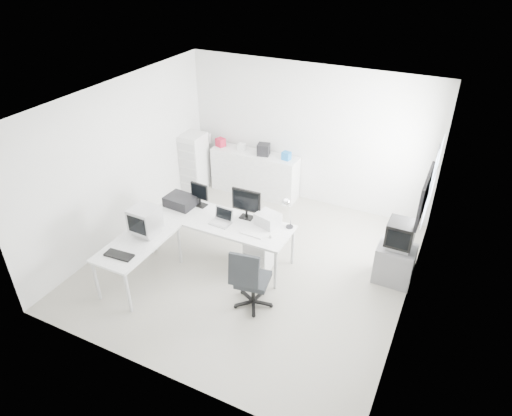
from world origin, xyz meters
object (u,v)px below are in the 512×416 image
at_px(side_desk, 140,261).
at_px(crt_tv, 400,235).
at_px(crt_monitor, 145,221).
at_px(sideboard, 255,173).
at_px(filing_cabinet, 194,162).
at_px(tv_cabinet, 394,264).
at_px(drawer_pedestal, 260,252).
at_px(main_desk, 222,239).
at_px(lcd_monitor_small, 200,195).
at_px(office_chair, 253,277).
at_px(lcd_monitor_large, 246,204).
at_px(inkjet_printer, 181,201).
at_px(laser_printer, 268,219).
at_px(laptop, 220,219).

height_order(side_desk, crt_tv, crt_tv).
distance_m(side_desk, crt_monitor, 0.65).
distance_m(crt_tv, sideboard, 3.64).
bearing_deg(filing_cabinet, tv_cabinet, -15.18).
relative_size(drawer_pedestal, crt_tv, 1.20).
distance_m(main_desk, lcd_monitor_small, 0.84).
relative_size(office_chair, filing_cabinet, 0.84).
bearing_deg(lcd_monitor_large, crt_monitor, -138.98).
distance_m(inkjet_printer, laser_printer, 1.60).
relative_size(laptop, office_chair, 0.29).
bearing_deg(tv_cabinet, laptop, -163.98).
bearing_deg(crt_tv, lcd_monitor_large, -169.94).
bearing_deg(laser_printer, lcd_monitor_small, -166.56).
relative_size(side_desk, crt_tv, 2.80).
bearing_deg(lcd_monitor_large, laser_printer, -5.78).
bearing_deg(inkjet_printer, tv_cabinet, 13.10).
bearing_deg(filing_cabinet, crt_tv, -15.18).
xyz_separation_m(drawer_pedestal, laser_printer, (0.05, 0.17, 0.55)).
bearing_deg(tv_cabinet, office_chair, -139.60).
height_order(crt_monitor, filing_cabinet, filing_cabinet).
bearing_deg(lcd_monitor_small, filing_cabinet, 131.01).
bearing_deg(laser_printer, office_chair, -61.63).
height_order(side_desk, crt_monitor, crt_monitor).
relative_size(side_desk, office_chair, 1.35).
xyz_separation_m(lcd_monitor_large, sideboard, (-0.85, 2.02, -0.55)).
relative_size(side_desk, filing_cabinet, 1.12).
height_order(crt_monitor, office_chair, crt_monitor).
xyz_separation_m(lcd_monitor_small, laptop, (0.60, -0.35, -0.11)).
bearing_deg(drawer_pedestal, lcd_monitor_small, 170.91).
relative_size(drawer_pedestal, inkjet_printer, 1.21).
relative_size(main_desk, side_desk, 1.71).
relative_size(crt_tv, filing_cabinet, 0.40).
height_order(side_desk, lcd_monitor_small, lcd_monitor_small).
distance_m(inkjet_printer, filing_cabinet, 2.02).
height_order(main_desk, tv_cabinet, main_desk).
bearing_deg(drawer_pedestal, laser_printer, 73.61).
distance_m(drawer_pedestal, filing_cabinet, 3.08).
xyz_separation_m(tv_cabinet, filing_cabinet, (-4.50, 1.22, 0.30)).
xyz_separation_m(laptop, office_chair, (0.95, -0.72, -0.33)).
distance_m(lcd_monitor_large, tv_cabinet, 2.54).
relative_size(crt_tv, sideboard, 0.27).
bearing_deg(tv_cabinet, filing_cabinet, 164.82).
relative_size(sideboard, filing_cabinet, 1.49).
bearing_deg(laptop, lcd_monitor_large, 53.01).
distance_m(drawer_pedestal, tv_cabinet, 2.15).
bearing_deg(crt_monitor, office_chair, 2.69).
xyz_separation_m(inkjet_printer, laptop, (0.90, -0.20, 0.01)).
distance_m(side_desk, laptop, 1.43).
xyz_separation_m(crt_tv, filing_cabinet, (-4.50, 1.22, -0.24)).
relative_size(main_desk, sideboard, 1.29).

